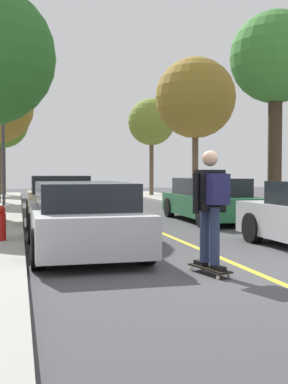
{
  "coord_description": "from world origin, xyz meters",
  "views": [
    {
      "loc": [
        -3.41,
        -6.69,
        1.49
      ],
      "look_at": [
        -0.19,
        5.98,
        0.98
      ],
      "focal_mm": 46.13,
      "sensor_mm": 36.0,
      "label": 1
    }
  ],
  "objects_px": {
    "parked_car_right_near": "(210,200)",
    "street_tree_left_far": "(3,123)",
    "parked_car_left_nearest": "(82,217)",
    "parked_car_left_near": "(59,200)",
    "skateboarder": "(211,201)",
    "street_tree_right_near": "(195,98)",
    "street_tree_right_nearest": "(276,60)",
    "fire_hydrant": "(1,223)",
    "street_tree_right_far": "(152,122)",
    "streetlamp": "(3,127)",
    "skateboard": "(209,269)"
  },
  "relations": [
    {
      "from": "fire_hydrant",
      "to": "skateboard",
      "type": "xyz_separation_m",
      "value": [
        3.06,
        -3.47,
        -0.4
      ]
    },
    {
      "from": "street_tree_left_far",
      "to": "fire_hydrant",
      "type": "xyz_separation_m",
      "value": [
        0.59,
        -21.61,
        -4.07
      ]
    },
    {
      "from": "parked_car_left_near",
      "to": "street_tree_right_far",
      "type": "bearing_deg",
      "value": 64.84
    },
    {
      "from": "skateboarder",
      "to": "parked_car_right_near",
      "type": "bearing_deg",
      "value": 68.28
    },
    {
      "from": "parked_car_left_nearest",
      "to": "parked_car_left_near",
      "type": "relative_size",
      "value": 0.94
    },
    {
      "from": "skateboard",
      "to": "parked_car_left_near",
      "type": "bearing_deg",
      "value": 101.11
    },
    {
      "from": "street_tree_right_far",
      "to": "fire_hydrant",
      "type": "relative_size",
      "value": 8.31
    },
    {
      "from": "fire_hydrant",
      "to": "street_tree_right_far",
      "type": "bearing_deg",
      "value": 66.35
    },
    {
      "from": "streetlamp",
      "to": "parked_car_left_nearest",
      "type": "bearing_deg",
      "value": -81.59
    },
    {
      "from": "street_tree_left_far",
      "to": "skateboarder",
      "type": "xyz_separation_m",
      "value": [
        3.65,
        -25.11,
        -3.48
      ]
    },
    {
      "from": "fire_hydrant",
      "to": "street_tree_left_far",
      "type": "bearing_deg",
      "value": 91.56
    },
    {
      "from": "parked_car_left_near",
      "to": "skateboard",
      "type": "relative_size",
      "value": 5.28
    },
    {
      "from": "parked_car_right_near",
      "to": "skateboarder",
      "type": "distance_m",
      "value": 8.05
    },
    {
      "from": "street_tree_right_far",
      "to": "skateboarder",
      "type": "bearing_deg",
      "value": -102.93
    },
    {
      "from": "skateboarder",
      "to": "street_tree_right_near",
      "type": "bearing_deg",
      "value": 70.68
    },
    {
      "from": "street_tree_right_near",
      "to": "fire_hydrant",
      "type": "relative_size",
      "value": 9.35
    },
    {
      "from": "parked_car_right_near",
      "to": "skateboard",
      "type": "distance_m",
      "value": 8.03
    },
    {
      "from": "skateboard",
      "to": "street_tree_right_near",
      "type": "bearing_deg",
      "value": 70.61
    },
    {
      "from": "parked_car_left_near",
      "to": "street_tree_left_far",
      "type": "distance_m",
      "value": 17.71
    },
    {
      "from": "street_tree_right_near",
      "to": "parked_car_left_nearest",
      "type": "bearing_deg",
      "value": -118.99
    },
    {
      "from": "street_tree_right_far",
      "to": "street_tree_right_near",
      "type": "bearing_deg",
      "value": -90.0
    },
    {
      "from": "parked_car_left_nearest",
      "to": "skateboarder",
      "type": "relative_size",
      "value": 2.52
    },
    {
      "from": "fire_hydrant",
      "to": "skateboard",
      "type": "distance_m",
      "value": 4.64
    },
    {
      "from": "street_tree_right_nearest",
      "to": "streetlamp",
      "type": "relative_size",
      "value": 1.14
    },
    {
      "from": "street_tree_right_far",
      "to": "fire_hydrant",
      "type": "height_order",
      "value": "street_tree_right_far"
    },
    {
      "from": "parked_car_left_near",
      "to": "skateboard",
      "type": "height_order",
      "value": "parked_car_left_near"
    },
    {
      "from": "fire_hydrant",
      "to": "skateboarder",
      "type": "distance_m",
      "value": 4.69
    },
    {
      "from": "street_tree_left_far",
      "to": "skateboard",
      "type": "relative_size",
      "value": 6.92
    },
    {
      "from": "parked_car_left_near",
      "to": "streetlamp",
      "type": "height_order",
      "value": "streetlamp"
    },
    {
      "from": "parked_car_left_nearest",
      "to": "fire_hydrant",
      "type": "bearing_deg",
      "value": 145.89
    },
    {
      "from": "parked_car_left_nearest",
      "to": "skateboarder",
      "type": "bearing_deg",
      "value": -57.81
    },
    {
      "from": "streetlamp",
      "to": "street_tree_left_far",
      "type": "bearing_deg",
      "value": 91.8
    },
    {
      "from": "street_tree_right_far",
      "to": "skateboard",
      "type": "distance_m",
      "value": 23.03
    },
    {
      "from": "skateboard",
      "to": "skateboarder",
      "type": "relative_size",
      "value": 0.51
    },
    {
      "from": "parked_car_left_nearest",
      "to": "street_tree_right_nearest",
      "type": "relative_size",
      "value": 0.68
    },
    {
      "from": "skateboard",
      "to": "fire_hydrant",
      "type": "bearing_deg",
      "value": 131.4
    },
    {
      "from": "parked_car_left_near",
      "to": "street_tree_left_far",
      "type": "relative_size",
      "value": 0.76
    },
    {
      "from": "parked_car_left_near",
      "to": "skateboard",
      "type": "distance_m",
      "value": 8.09
    },
    {
      "from": "street_tree_left_far",
      "to": "street_tree_right_nearest",
      "type": "bearing_deg",
      "value": -63.96
    },
    {
      "from": "parked_car_left_nearest",
      "to": "street_tree_right_near",
      "type": "height_order",
      "value": "street_tree_right_near"
    },
    {
      "from": "street_tree_right_far",
      "to": "fire_hydrant",
      "type": "xyz_separation_m",
      "value": [
        -8.13,
        -18.55,
        -4.04
      ]
    },
    {
      "from": "street_tree_left_far",
      "to": "street_tree_right_nearest",
      "type": "height_order",
      "value": "street_tree_right_nearest"
    },
    {
      "from": "parked_car_left_nearest",
      "to": "streetlamp",
      "type": "bearing_deg",
      "value": 98.41
    },
    {
      "from": "street_tree_left_far",
      "to": "street_tree_right_far",
      "type": "distance_m",
      "value": 9.23
    },
    {
      "from": "street_tree_left_far",
      "to": "streetlamp",
      "type": "bearing_deg",
      "value": -88.2
    },
    {
      "from": "street_tree_left_far",
      "to": "fire_hydrant",
      "type": "distance_m",
      "value": 21.99
    },
    {
      "from": "street_tree_right_near",
      "to": "parked_car_right_near",
      "type": "bearing_deg",
      "value": -106.66
    },
    {
      "from": "parked_car_right_near",
      "to": "streetlamp",
      "type": "xyz_separation_m",
      "value": [
        -6.29,
        6.86,
        2.68
      ]
    },
    {
      "from": "parked_car_left_nearest",
      "to": "parked_car_right_near",
      "type": "bearing_deg",
      "value": 47.69
    },
    {
      "from": "parked_car_right_near",
      "to": "street_tree_left_far",
      "type": "bearing_deg",
      "value": 110.59
    }
  ]
}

